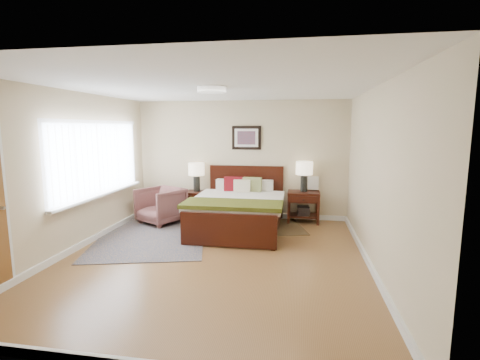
{
  "coord_description": "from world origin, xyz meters",
  "views": [
    {
      "loc": [
        1.2,
        -4.84,
        1.94
      ],
      "look_at": [
        0.24,
        0.93,
        1.05
      ],
      "focal_mm": 26.0,
      "sensor_mm": 36.0,
      "label": 1
    }
  ],
  "objects_px": {
    "nightstand_right": "(303,204)",
    "rug_persian": "(153,235)",
    "nightstand_left": "(197,197)",
    "lamp_right": "(304,171)",
    "lamp_left": "(196,172)",
    "bed": "(239,204)",
    "armchair": "(161,206)"
  },
  "relations": [
    {
      "from": "lamp_right",
      "to": "lamp_left",
      "type": "bearing_deg",
      "value": 180.0
    },
    {
      "from": "armchair",
      "to": "rug_persian",
      "type": "relative_size",
      "value": 0.31
    },
    {
      "from": "lamp_left",
      "to": "rug_persian",
      "type": "xyz_separation_m",
      "value": [
        -0.42,
        -1.4,
        -1.0
      ]
    },
    {
      "from": "nightstand_left",
      "to": "nightstand_right",
      "type": "relative_size",
      "value": 0.89
    },
    {
      "from": "nightstand_right",
      "to": "armchair",
      "type": "bearing_deg",
      "value": -169.16
    },
    {
      "from": "nightstand_left",
      "to": "lamp_left",
      "type": "height_order",
      "value": "lamp_left"
    },
    {
      "from": "bed",
      "to": "rug_persian",
      "type": "xyz_separation_m",
      "value": [
        -1.47,
        -0.62,
        -0.51
      ]
    },
    {
      "from": "nightstand_left",
      "to": "lamp_right",
      "type": "xyz_separation_m",
      "value": [
        2.27,
        0.02,
        0.62
      ]
    },
    {
      "from": "lamp_left",
      "to": "armchair",
      "type": "height_order",
      "value": "lamp_left"
    },
    {
      "from": "nightstand_left",
      "to": "bed",
      "type": "bearing_deg",
      "value": -35.98
    },
    {
      "from": "nightstand_right",
      "to": "rug_persian",
      "type": "distance_m",
      "value": 3.05
    },
    {
      "from": "nightstand_right",
      "to": "armchair",
      "type": "xyz_separation_m",
      "value": [
        -2.86,
        -0.55,
        -0.02
      ]
    },
    {
      "from": "nightstand_left",
      "to": "rug_persian",
      "type": "relative_size",
      "value": 0.22
    },
    {
      "from": "lamp_left",
      "to": "lamp_right",
      "type": "distance_m",
      "value": 2.27
    },
    {
      "from": "armchair",
      "to": "rug_persian",
      "type": "distance_m",
      "value": 0.93
    },
    {
      "from": "rug_persian",
      "to": "bed",
      "type": "bearing_deg",
      "value": 8.68
    },
    {
      "from": "nightstand_right",
      "to": "rug_persian",
      "type": "relative_size",
      "value": 0.25
    },
    {
      "from": "nightstand_right",
      "to": "lamp_left",
      "type": "xyz_separation_m",
      "value": [
        -2.27,
        0.01,
        0.62
      ]
    },
    {
      "from": "nightstand_right",
      "to": "armchair",
      "type": "height_order",
      "value": "armchair"
    },
    {
      "from": "nightstand_right",
      "to": "lamp_right",
      "type": "relative_size",
      "value": 1.05
    },
    {
      "from": "nightstand_right",
      "to": "lamp_right",
      "type": "height_order",
      "value": "lamp_right"
    },
    {
      "from": "armchair",
      "to": "lamp_left",
      "type": "bearing_deg",
      "value": 72.81
    },
    {
      "from": "armchair",
      "to": "lamp_right",
      "type": "bearing_deg",
      "value": 40.59
    },
    {
      "from": "nightstand_left",
      "to": "rug_persian",
      "type": "height_order",
      "value": "nightstand_left"
    },
    {
      "from": "lamp_left",
      "to": "armchair",
      "type": "bearing_deg",
      "value": -136.68
    },
    {
      "from": "rug_persian",
      "to": "nightstand_left",
      "type": "bearing_deg",
      "value": 58.74
    },
    {
      "from": "nightstand_left",
      "to": "nightstand_right",
      "type": "bearing_deg",
      "value": 0.18
    },
    {
      "from": "bed",
      "to": "nightstand_right",
      "type": "height_order",
      "value": "bed"
    },
    {
      "from": "lamp_left",
      "to": "rug_persian",
      "type": "relative_size",
      "value": 0.24
    },
    {
      "from": "armchair",
      "to": "rug_persian",
      "type": "xyz_separation_m",
      "value": [
        0.17,
        -0.84,
        -0.36
      ]
    },
    {
      "from": "bed",
      "to": "nightstand_left",
      "type": "distance_m",
      "value": 1.3
    },
    {
      "from": "bed",
      "to": "lamp_right",
      "type": "xyz_separation_m",
      "value": [
        1.22,
        0.78,
        0.55
      ]
    }
  ]
}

